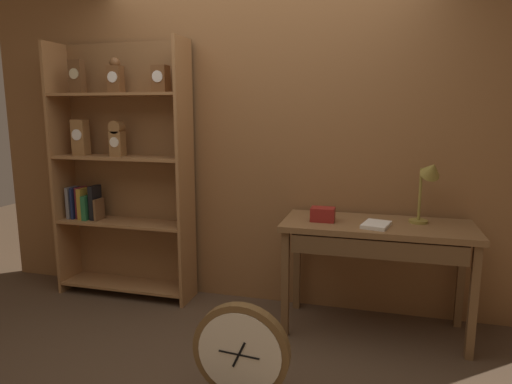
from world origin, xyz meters
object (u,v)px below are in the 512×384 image
toolbox_small (323,214)px  bookshelf (120,171)px  desk_lamp (429,179)px  open_repair_manual (376,225)px  round_clock_large (241,354)px  workbench (377,238)px

toolbox_small → bookshelf: bearing=173.1°
desk_lamp → bookshelf: bearing=177.1°
open_repair_manual → round_clock_large: open_repair_manual is taller
bookshelf → round_clock_large: (1.41, -1.20, -0.76)m
open_repair_manual → round_clock_large: size_ratio=0.39×
desk_lamp → toolbox_small: bearing=-172.7°
bookshelf → round_clock_large: size_ratio=3.70×
toolbox_small → round_clock_large: (-0.29, -0.99, -0.55)m
desk_lamp → toolbox_small: desk_lamp is taller
desk_lamp → toolbox_small: (-0.69, -0.09, -0.26)m
workbench → round_clock_large: bearing=-123.3°
workbench → toolbox_small: (-0.37, -0.02, 0.15)m
toolbox_small → round_clock_large: 1.17m
bookshelf → desk_lamp: size_ratio=4.55×
bookshelf → desk_lamp: bookshelf is taller
workbench → desk_lamp: bearing=12.8°
toolbox_small → open_repair_manual: (0.36, -0.06, -0.04)m
workbench → desk_lamp: 0.53m
bookshelf → workbench: 2.12m
toolbox_small → round_clock_large: toolbox_small is taller
bookshelf → open_repair_manual: bookshelf is taller
open_repair_manual → toolbox_small: bearing=-175.9°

